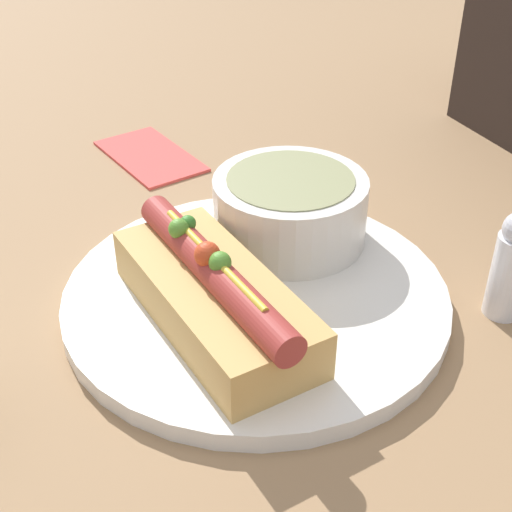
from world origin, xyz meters
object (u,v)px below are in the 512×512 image
soup_bowl (290,206)px  salt_shaker (512,265)px  hot_dog (214,294)px  spoon (260,224)px

soup_bowl → salt_shaker: bearing=38.7°
hot_dog → salt_shaker: salt_shaker is taller
hot_dog → salt_shaker: bearing=66.7°
soup_bowl → spoon: (-0.02, -0.02, -0.03)m
soup_bowl → spoon: bearing=-146.4°
soup_bowl → salt_shaker: size_ratio=1.46×
salt_shaker → hot_dog: bearing=-106.4°
spoon → salt_shaker: bearing=-88.4°
spoon → salt_shaker: size_ratio=1.64×
hot_dog → salt_shaker: 0.21m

